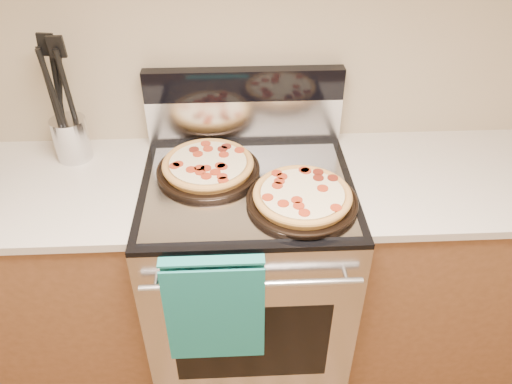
{
  "coord_description": "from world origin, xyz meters",
  "views": [
    {
      "loc": [
        -0.04,
        0.21,
        1.97
      ],
      "look_at": [
        0.03,
        1.55,
        0.96
      ],
      "focal_mm": 35.0,
      "sensor_mm": 36.0,
      "label": 1
    }
  ],
  "objects_px": {
    "range_body": "(248,275)",
    "pepperoni_pizza_back": "(208,166)",
    "pepperoni_pizza_front": "(302,197)",
    "utensil_crock": "(72,139)"
  },
  "relations": [
    {
      "from": "range_body",
      "to": "pepperoni_pizza_front",
      "type": "height_order",
      "value": "pepperoni_pizza_front"
    },
    {
      "from": "range_body",
      "to": "utensil_crock",
      "type": "distance_m",
      "value": 0.88
    },
    {
      "from": "range_body",
      "to": "pepperoni_pizza_front",
      "type": "relative_size",
      "value": 2.43
    },
    {
      "from": "range_body",
      "to": "pepperoni_pizza_back",
      "type": "height_order",
      "value": "pepperoni_pizza_back"
    },
    {
      "from": "utensil_crock",
      "to": "pepperoni_pizza_back",
      "type": "bearing_deg",
      "value": -16.18
    },
    {
      "from": "pepperoni_pizza_back",
      "to": "pepperoni_pizza_front",
      "type": "relative_size",
      "value": 1.0
    },
    {
      "from": "pepperoni_pizza_back",
      "to": "pepperoni_pizza_front",
      "type": "bearing_deg",
      "value": -32.01
    },
    {
      "from": "range_body",
      "to": "utensil_crock",
      "type": "relative_size",
      "value": 5.45
    },
    {
      "from": "range_body",
      "to": "pepperoni_pizza_back",
      "type": "distance_m",
      "value": 0.52
    },
    {
      "from": "range_body",
      "to": "utensil_crock",
      "type": "height_order",
      "value": "utensil_crock"
    }
  ]
}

